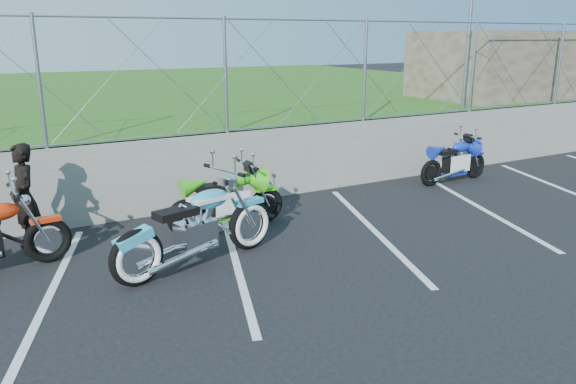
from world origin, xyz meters
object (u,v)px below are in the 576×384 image
sportbike_green (229,202)px  sportbike_blue (455,163)px  cruiser_turquoise (199,230)px  person_standing (24,198)px

sportbike_green → sportbike_blue: bearing=5.0°
sportbike_green → sportbike_blue: size_ratio=1.07×
sportbike_green → cruiser_turquoise: bearing=-127.7°
cruiser_turquoise → sportbike_blue: bearing=-0.1°
sportbike_blue → person_standing: person_standing is taller
cruiser_turquoise → sportbike_blue: size_ratio=1.33×
cruiser_turquoise → sportbike_green: bearing=37.3°
cruiser_turquoise → sportbike_green: 1.52m
sportbike_green → person_standing: (-2.88, 0.52, 0.33)m
person_standing → sportbike_green: bearing=68.8°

